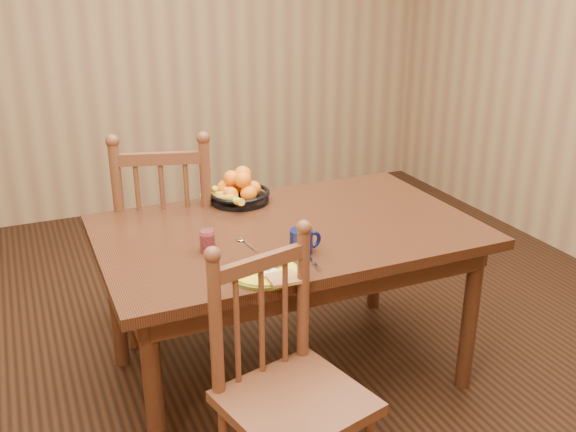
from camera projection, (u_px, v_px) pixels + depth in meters
name	position (u px, v px, depth m)	size (l,w,h in m)	color
room	(288.00, 87.00, 2.54)	(4.52, 5.02, 2.72)	black
dining_table	(288.00, 245.00, 2.79)	(1.60, 1.00, 0.75)	black
chair_far	(168.00, 239.00, 3.21)	(0.60, 0.58, 1.08)	#522A18
chair_near	(288.00, 391.00, 2.14)	(0.53, 0.51, 0.97)	#522A18
breakfast_plate	(265.00, 272.00, 2.33)	(0.26, 0.29, 0.04)	#59601E
fork	(311.00, 260.00, 2.44)	(0.04, 0.18, 0.00)	silver
spoon	(244.00, 241.00, 2.60)	(0.04, 0.16, 0.01)	silver
coffee_mug	(302.00, 241.00, 2.48)	(0.13, 0.09, 0.10)	black
juice_glass	(207.00, 242.00, 2.50)	(0.06, 0.06, 0.09)	silver
fruit_bowl	(238.00, 191.00, 3.02)	(0.32, 0.32, 0.17)	black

